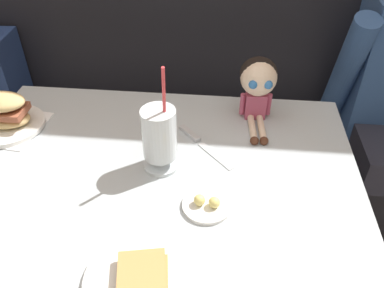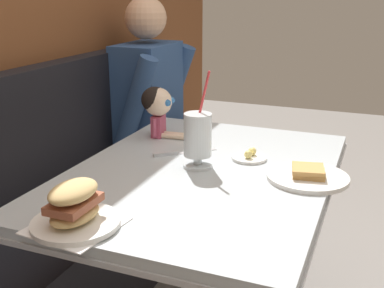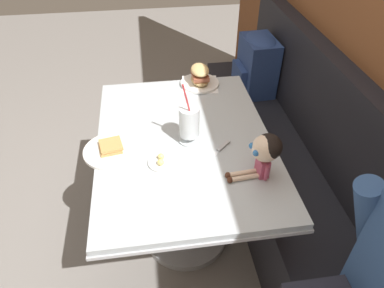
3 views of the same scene
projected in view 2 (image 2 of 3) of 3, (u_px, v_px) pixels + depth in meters
The scene contains 9 objects.
booth_bench at pixel (53, 246), 1.91m from camera, with size 2.60×0.48×1.00m.
diner_table at pixel (201, 224), 1.62m from camera, with size 1.11×0.81×0.74m.
toast_plate at pixel (308, 176), 1.48m from camera, with size 0.25×0.25×0.04m.
milkshake_glass at pixel (198, 138), 1.55m from camera, with size 0.10×0.10×0.31m.
sandwich_plate at pixel (75, 209), 1.18m from camera, with size 0.22×0.22×0.12m.
butter_saucer at pixel (249, 157), 1.65m from camera, with size 0.12×0.12×0.04m.
butter_knife at pixel (174, 153), 1.70m from camera, with size 0.17×0.19×0.01m.
seated_doll at pixel (158, 105), 1.87m from camera, with size 0.12×0.22×0.20m.
diner_patron at pixel (155, 100), 2.51m from camera, with size 0.55×0.48×0.81m.
Camera 2 is at (-1.37, -0.33, 1.30)m, focal length 45.26 mm.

